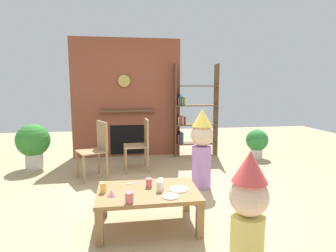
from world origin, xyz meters
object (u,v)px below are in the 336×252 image
(child_in_pink, at_px, (202,147))
(potted_plant_tall, at_px, (257,142))
(paper_plate_rear, at_px, (170,196))
(child_with_cone_hat, at_px, (248,216))
(dining_chair_middle, at_px, (141,141))
(potted_plant_short, at_px, (33,142))
(birthday_cake_slice, at_px, (112,193))
(bookshelf, at_px, (192,114))
(paper_cup_near_left, at_px, (103,187))
(paper_plate_front, at_px, (178,189))
(dining_chair_left, at_px, (97,146))
(coffee_table, at_px, (148,196))
(paper_cup_center, at_px, (160,186))
(paper_cup_far_right, at_px, (149,183))
(paper_cup_far_left, at_px, (129,198))
(paper_cup_near_right, at_px, (161,183))

(child_in_pink, relative_size, potted_plant_tall, 1.94)
(paper_plate_rear, relative_size, child_with_cone_hat, 0.16)
(dining_chair_middle, bearing_deg, potted_plant_short, -15.29)
(birthday_cake_slice, bearing_deg, dining_chair_middle, 78.80)
(child_with_cone_hat, bearing_deg, potted_plant_tall, -60.17)
(bookshelf, height_order, potted_plant_tall, bookshelf)
(child_with_cone_hat, relative_size, dining_chair_middle, 1.12)
(paper_cup_near_left, bearing_deg, potted_plant_short, 119.97)
(paper_plate_front, relative_size, dining_chair_left, 0.21)
(coffee_table, xyz_separation_m, potted_plant_short, (-1.82, 2.39, 0.14))
(paper_cup_center, distance_m, paper_cup_far_right, 0.17)
(child_in_pink, bearing_deg, birthday_cake_slice, -7.25)
(child_in_pink, height_order, dining_chair_middle, child_in_pink)
(paper_plate_front, distance_m, dining_chair_middle, 2.02)
(child_with_cone_hat, bearing_deg, paper_cup_far_left, 17.05)
(paper_cup_center, height_order, child_in_pink, child_in_pink)
(bookshelf, height_order, paper_cup_near_left, bookshelf)
(paper_cup_center, distance_m, child_with_cone_hat, 1.08)
(paper_cup_far_right, relative_size, child_with_cone_hat, 0.09)
(paper_cup_near_left, bearing_deg, paper_cup_far_left, -49.35)
(paper_plate_rear, bearing_deg, bookshelf, 72.61)
(paper_cup_far_left, bearing_deg, potted_plant_short, 121.31)
(dining_chair_middle, relative_size, potted_plant_tall, 1.53)
(bookshelf, bearing_deg, potted_plant_short, -170.16)
(birthday_cake_slice, height_order, child_in_pink, child_in_pink)
(coffee_table, height_order, dining_chair_left, dining_chair_left)
(birthday_cake_slice, relative_size, child_with_cone_hat, 0.10)
(paper_cup_far_left, distance_m, potted_plant_short, 3.13)
(child_in_pink, xyz_separation_m, dining_chair_left, (-1.51, 0.69, -0.09))
(paper_cup_near_right, bearing_deg, bookshelf, 70.23)
(paper_cup_near_right, height_order, potted_plant_short, potted_plant_short)
(paper_cup_center, xyz_separation_m, paper_plate_rear, (0.08, -0.17, -0.05))
(child_in_pink, distance_m, potted_plant_short, 3.01)
(paper_plate_front, height_order, paper_plate_rear, same)
(paper_cup_center, height_order, potted_plant_tall, potted_plant_tall)
(paper_plate_rear, xyz_separation_m, birthday_cake_slice, (-0.56, 0.10, 0.03))
(paper_cup_near_right, xyz_separation_m, paper_cup_far_right, (-0.12, 0.06, -0.01))
(paper_cup_far_right, xyz_separation_m, potted_plant_tall, (2.39, 2.35, -0.10))
(bookshelf, xyz_separation_m, birthday_cake_slice, (-1.53, -3.01, -0.45))
(bookshelf, height_order, paper_cup_far_left, bookshelf)
(birthday_cake_slice, bearing_deg, coffee_table, 16.35)
(paper_cup_near_right, bearing_deg, dining_chair_middle, 92.62)
(paper_cup_far_right, bearing_deg, birthday_cake_slice, -152.21)
(paper_cup_near_left, bearing_deg, paper_cup_center, -5.68)
(paper_cup_far_right, relative_size, potted_plant_short, 0.12)
(coffee_table, distance_m, dining_chair_left, 1.83)
(paper_cup_center, xyz_separation_m, paper_plate_front, (0.20, 0.01, -0.05))
(paper_plate_rear, distance_m, potted_plant_tall, 3.45)
(coffee_table, relative_size, potted_plant_short, 1.30)
(potted_plant_short, bearing_deg, paper_cup_near_left, -60.03)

